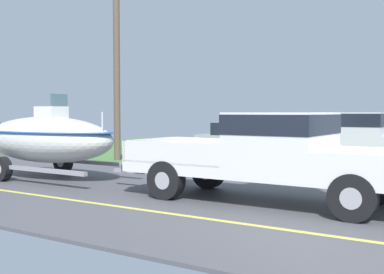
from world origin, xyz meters
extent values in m
cube|color=#4C4C51|center=(0.00, 0.00, -0.03)|extent=(36.00, 8.00, 0.06)
cube|color=#DBCC4C|center=(0.00, -1.80, 0.00)|extent=(34.20, 0.12, 0.01)
cube|color=silver|center=(-1.44, 0.19, 0.63)|extent=(5.76, 1.94, 0.22)
cube|color=silver|center=(0.63, 0.19, 0.93)|extent=(1.61, 1.94, 0.38)
cube|color=silver|center=(-1.04, 0.19, 1.27)|extent=(1.73, 1.94, 1.06)
cube|color=black|center=(-1.04, 0.19, 1.57)|extent=(1.75, 1.96, 0.38)
cube|color=#9D9D9D|center=(-3.11, 0.19, 0.76)|extent=(2.42, 1.94, 0.04)
cube|color=silver|center=(-3.11, 1.11, 0.96)|extent=(2.42, 0.08, 0.45)
cube|color=silver|center=(-3.11, -0.74, 0.96)|extent=(2.42, 0.08, 0.45)
cube|color=silver|center=(-4.28, 0.19, 0.96)|extent=(0.08, 1.94, 0.45)
cube|color=#333338|center=(-4.38, 0.19, 0.57)|extent=(0.12, 1.74, 0.16)
sphere|color=#B2B2B7|center=(-4.50, 0.19, 0.62)|extent=(0.10, 0.10, 0.10)
cylinder|color=black|center=(0.55, 1.04, 0.40)|extent=(0.80, 0.28, 0.80)
cylinder|color=#9E9EA3|center=(0.55, 1.04, 0.40)|extent=(0.36, 0.29, 0.36)
cylinder|color=black|center=(0.55, -0.67, 0.40)|extent=(0.80, 0.28, 0.80)
cylinder|color=#9E9EA3|center=(0.55, -0.67, 0.40)|extent=(0.36, 0.29, 0.36)
cylinder|color=black|center=(-3.23, 1.04, 0.40)|extent=(0.80, 0.28, 0.80)
cylinder|color=#9E9EA3|center=(-3.23, 1.04, 0.40)|extent=(0.36, 0.29, 0.36)
cylinder|color=black|center=(-3.23, -0.67, 0.40)|extent=(0.80, 0.28, 0.80)
cylinder|color=#9E9EA3|center=(-3.23, -0.67, 0.40)|extent=(0.36, 0.29, 0.36)
cube|color=gray|center=(-4.95, 0.19, 0.38)|extent=(0.90, 0.10, 0.08)
cube|color=gray|center=(-7.89, 1.18, 0.38)|extent=(4.99, 0.12, 0.10)
cube|color=gray|center=(-7.89, -0.81, 0.38)|extent=(4.99, 0.12, 0.10)
cylinder|color=black|center=(-8.39, 1.24, 0.32)|extent=(0.64, 0.22, 0.64)
cylinder|color=#9E9EA3|center=(-8.39, 1.24, 0.32)|extent=(0.29, 0.23, 0.29)
cylinder|color=black|center=(-8.39, -0.87, 0.32)|extent=(0.64, 0.22, 0.64)
cylinder|color=#9E9EA3|center=(-8.39, -0.87, 0.32)|extent=(0.29, 0.23, 0.29)
ellipsoid|color=silver|center=(-7.89, 0.19, 1.06)|extent=(4.64, 1.90, 1.26)
ellipsoid|color=#1E4CA5|center=(-7.89, 0.19, 1.28)|extent=(4.74, 1.94, 0.12)
cube|color=silver|center=(-7.66, 0.19, 1.63)|extent=(0.70, 0.60, 0.65)
cube|color=slate|center=(-7.36, 0.19, 2.11)|extent=(0.06, 0.56, 0.36)
cylinder|color=silver|center=(-5.80, 0.19, 1.56)|extent=(0.04, 0.04, 0.50)
cube|color=silver|center=(-1.50, 6.39, 0.63)|extent=(5.77, 2.09, 0.22)
cube|color=silver|center=(-1.10, 6.39, 1.27)|extent=(1.73, 2.09, 1.06)
cube|color=black|center=(-1.10, 6.39, 1.57)|extent=(1.75, 2.11, 0.38)
cube|color=gray|center=(-3.18, 6.39, 0.76)|extent=(2.42, 2.09, 0.04)
cube|color=silver|center=(-3.18, 7.39, 0.96)|extent=(2.42, 0.08, 0.45)
cube|color=silver|center=(-3.18, 5.38, 0.96)|extent=(2.42, 0.08, 0.45)
cube|color=silver|center=(-4.35, 6.39, 0.96)|extent=(0.08, 2.09, 0.45)
cube|color=#333338|center=(-4.45, 6.39, 0.57)|extent=(0.12, 1.88, 0.16)
sphere|color=#B2B2B7|center=(-4.57, 6.39, 0.62)|extent=(0.10, 0.10, 0.10)
cylinder|color=black|center=(-3.30, 7.32, 0.40)|extent=(0.80, 0.28, 0.80)
cylinder|color=#9E9EA3|center=(-3.30, 7.32, 0.40)|extent=(0.36, 0.29, 0.36)
cylinder|color=black|center=(-3.30, 5.45, 0.40)|extent=(0.80, 0.28, 0.80)
cylinder|color=#9E9EA3|center=(-3.30, 5.45, 0.40)|extent=(0.36, 0.29, 0.36)
cube|color=#99999E|center=(-5.84, 8.83, 0.53)|extent=(4.33, 1.81, 0.70)
cube|color=black|center=(-6.05, 8.83, 1.13)|extent=(2.42, 1.67, 0.50)
cylinder|color=black|center=(-4.37, 9.64, 0.33)|extent=(0.66, 0.22, 0.66)
cylinder|color=#9E9EA3|center=(-4.37, 9.64, 0.33)|extent=(0.30, 0.23, 0.30)
cylinder|color=black|center=(-4.37, 8.01, 0.33)|extent=(0.66, 0.22, 0.66)
cylinder|color=#9E9EA3|center=(-4.37, 8.01, 0.33)|extent=(0.30, 0.23, 0.30)
cylinder|color=black|center=(-7.31, 9.64, 0.33)|extent=(0.66, 0.22, 0.66)
cylinder|color=#9E9EA3|center=(-7.31, 9.64, 0.33)|extent=(0.30, 0.23, 0.30)
cylinder|color=black|center=(-7.31, 8.01, 0.33)|extent=(0.66, 0.22, 0.66)
cylinder|color=#9E9EA3|center=(-7.31, 8.01, 0.33)|extent=(0.30, 0.23, 0.30)
cylinder|color=brown|center=(-9.21, 4.58, 3.74)|extent=(0.24, 0.24, 7.48)
camera|label=1|loc=(2.54, -8.68, 1.80)|focal=44.87mm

